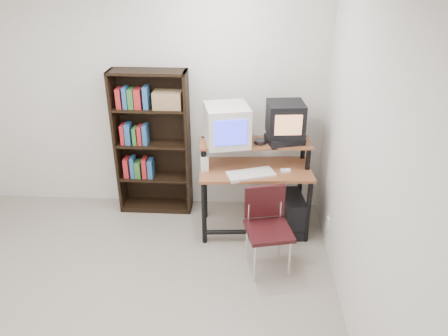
# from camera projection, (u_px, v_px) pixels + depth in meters

# --- Properties ---
(floor) EXTENTS (4.00, 4.00, 0.01)m
(floor) POSITION_uv_depth(u_px,v_px,m) (101.00, 324.00, 3.57)
(floor) COLOR #9F9384
(floor) RESTS_ON ground
(back_wall) EXTENTS (4.00, 0.01, 2.60)m
(back_wall) POSITION_uv_depth(u_px,v_px,m) (142.00, 97.00, 4.78)
(back_wall) COLOR silver
(back_wall) RESTS_ON floor
(right_wall) EXTENTS (0.01, 4.00, 2.60)m
(right_wall) POSITION_uv_depth(u_px,v_px,m) (373.00, 193.00, 2.88)
(right_wall) COLOR silver
(right_wall) RESTS_ON floor
(computer_desk) EXTENTS (1.18, 0.66, 0.98)m
(computer_desk) POSITION_uv_depth(u_px,v_px,m) (255.00, 172.00, 4.52)
(computer_desk) COLOR brown
(computer_desk) RESTS_ON floor
(crt_monitor) EXTENTS (0.51, 0.51, 0.40)m
(crt_monitor) POSITION_uv_depth(u_px,v_px,m) (227.00, 125.00, 4.37)
(crt_monitor) COLOR silver
(crt_monitor) RESTS_ON computer_desk
(vcr) EXTENTS (0.42, 0.35, 0.08)m
(vcr) POSITION_uv_depth(u_px,v_px,m) (284.00, 140.00, 4.45)
(vcr) COLOR black
(vcr) RESTS_ON computer_desk
(crt_tv) EXTENTS (0.39, 0.39, 0.34)m
(crt_tv) POSITION_uv_depth(u_px,v_px,m) (285.00, 119.00, 4.39)
(crt_tv) COLOR black
(crt_tv) RESTS_ON vcr
(cd_spindle) EXTENTS (0.12, 0.12, 0.05)m
(cd_spindle) POSITION_uv_depth(u_px,v_px,m) (260.00, 142.00, 4.43)
(cd_spindle) COLOR #26262B
(cd_spindle) RESTS_ON computer_desk
(keyboard) EXTENTS (0.51, 0.35, 0.03)m
(keyboard) POSITION_uv_depth(u_px,v_px,m) (251.00, 175.00, 4.35)
(keyboard) COLOR silver
(keyboard) RESTS_ON computer_desk
(mousepad) EXTENTS (0.25, 0.22, 0.01)m
(mousepad) POSITION_uv_depth(u_px,v_px,m) (284.00, 173.00, 4.41)
(mousepad) COLOR black
(mousepad) RESTS_ON computer_desk
(mouse) EXTENTS (0.11, 0.07, 0.03)m
(mouse) POSITION_uv_depth(u_px,v_px,m) (286.00, 171.00, 4.41)
(mouse) COLOR white
(mouse) RESTS_ON mousepad
(desk_speaker) EXTENTS (0.09, 0.09, 0.17)m
(desk_speaker) POSITION_uv_depth(u_px,v_px,m) (205.00, 164.00, 4.41)
(desk_speaker) COLOR silver
(desk_speaker) RESTS_ON computer_desk
(pc_tower) EXTENTS (0.26, 0.47, 0.42)m
(pc_tower) POSITION_uv_depth(u_px,v_px,m) (292.00, 213.00, 4.68)
(pc_tower) COLOR black
(pc_tower) RESTS_ON floor
(school_chair) EXTENTS (0.48, 0.48, 0.80)m
(school_chair) POSITION_uv_depth(u_px,v_px,m) (267.00, 221.00, 4.04)
(school_chair) COLOR black
(school_chair) RESTS_ON floor
(bookshelf) EXTENTS (0.82, 0.28, 1.64)m
(bookshelf) POSITION_uv_depth(u_px,v_px,m) (153.00, 141.00, 4.84)
(bookshelf) COLOR black
(bookshelf) RESTS_ON floor
(wall_outlet) EXTENTS (0.02, 0.08, 0.12)m
(wall_outlet) POSITION_uv_depth(u_px,v_px,m) (328.00, 223.00, 4.36)
(wall_outlet) COLOR beige
(wall_outlet) RESTS_ON right_wall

